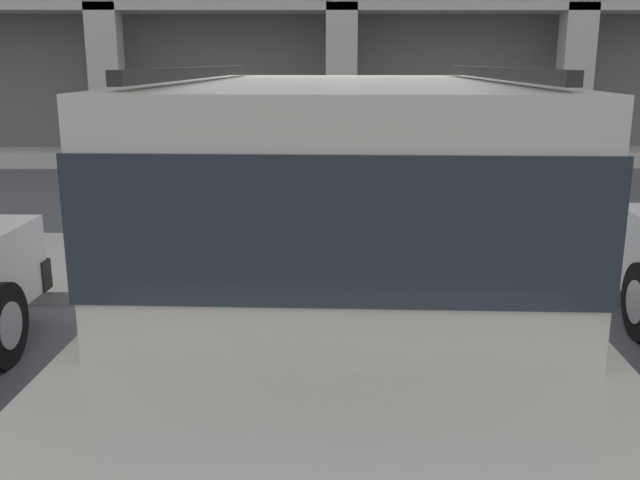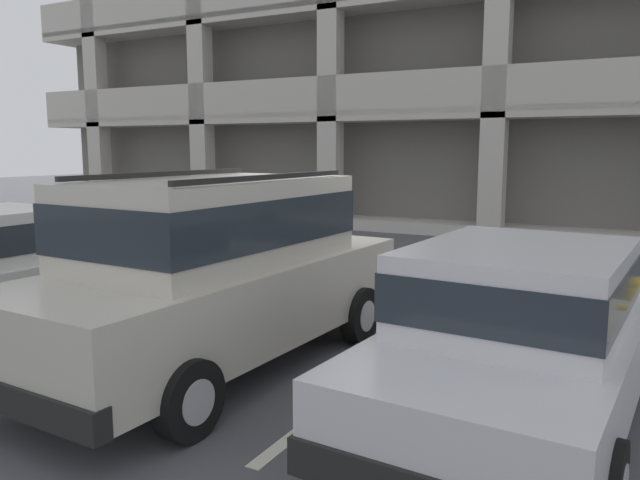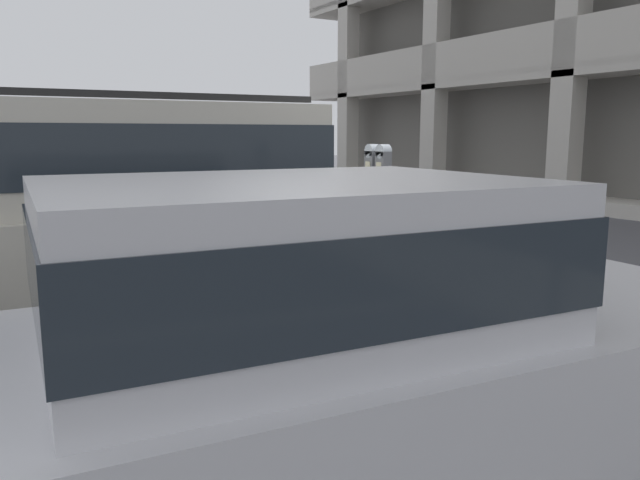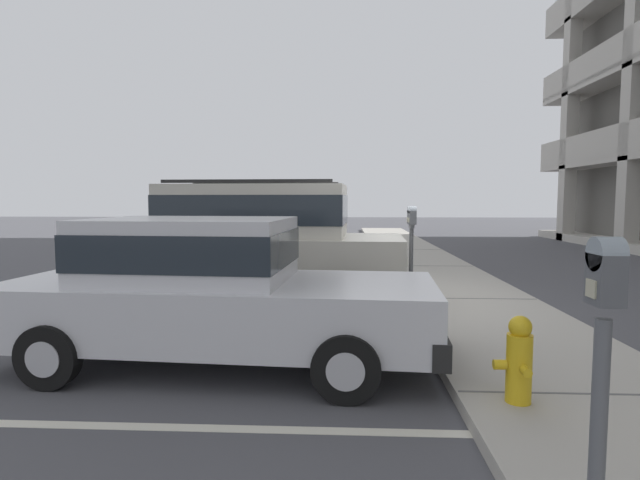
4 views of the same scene
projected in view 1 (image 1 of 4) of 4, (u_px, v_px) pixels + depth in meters
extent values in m
cube|color=#4C4C51|center=(334.00, 318.00, 6.03)|extent=(80.00, 80.00, 0.10)
cube|color=#ADA89E|center=(331.00, 263.00, 7.26)|extent=(40.00, 2.20, 0.12)
cube|color=#606060|center=(331.00, 258.00, 7.25)|extent=(0.03, 2.16, 0.00)
cube|color=silver|center=(109.00, 386.00, 4.65)|extent=(0.12, 4.80, 0.01)
cube|color=silver|center=(570.00, 385.00, 4.67)|extent=(0.12, 4.80, 0.01)
cube|color=beige|center=(343.00, 321.00, 3.75)|extent=(2.07, 4.79, 0.80)
cube|color=beige|center=(345.00, 168.00, 3.51)|extent=(1.76, 2.99, 0.84)
cube|color=#232B33|center=(345.00, 164.00, 3.50)|extent=(1.79, 3.02, 0.46)
cube|color=black|center=(346.00, 256.00, 6.06)|extent=(1.88, 0.25, 0.24)
cube|color=silver|center=(415.00, 214.00, 6.00)|extent=(0.24, 0.04, 0.14)
cube|color=silver|center=(280.00, 213.00, 6.05)|extent=(0.24, 0.04, 0.14)
cylinder|color=black|center=(468.00, 304.00, 5.23)|extent=(0.23, 0.67, 0.66)
cylinder|color=#B2B2B7|center=(468.00, 304.00, 5.23)|extent=(0.24, 0.37, 0.36)
cylinder|color=black|center=(224.00, 301.00, 5.30)|extent=(0.23, 0.67, 0.66)
cylinder|color=#B2B2B7|center=(224.00, 301.00, 5.30)|extent=(0.24, 0.37, 0.36)
cube|color=black|center=(491.00, 72.00, 3.37)|extent=(0.18, 2.62, 0.05)
cube|color=black|center=(202.00, 72.00, 3.42)|extent=(0.18, 2.62, 0.05)
cube|color=silver|center=(5.00, 244.00, 5.63)|extent=(0.24, 0.04, 0.14)
cylinder|color=#595B60|center=(327.00, 223.00, 6.19)|extent=(0.07, 0.07, 1.15)
cube|color=#595B60|center=(327.00, 154.00, 6.04)|extent=(0.28, 0.06, 0.06)
cube|color=#515459|center=(315.00, 137.00, 6.00)|extent=(0.15, 0.11, 0.22)
cylinder|color=#9EA8B2|center=(315.00, 124.00, 5.98)|extent=(0.15, 0.11, 0.15)
cube|color=#B7B293|center=(315.00, 142.00, 5.96)|extent=(0.08, 0.01, 0.08)
cube|color=#515459|center=(339.00, 137.00, 6.01)|extent=(0.15, 0.11, 0.22)
cylinder|color=#9EA8B2|center=(339.00, 124.00, 5.98)|extent=(0.15, 0.11, 0.15)
cube|color=#B7B293|center=(339.00, 142.00, 5.96)|extent=(0.08, 0.01, 0.08)
cube|color=#B7B2A8|center=(334.00, 136.00, 18.91)|extent=(32.00, 10.00, 0.30)
cube|color=#B7B2A8|center=(335.00, 18.00, 18.18)|extent=(32.00, 10.00, 0.30)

